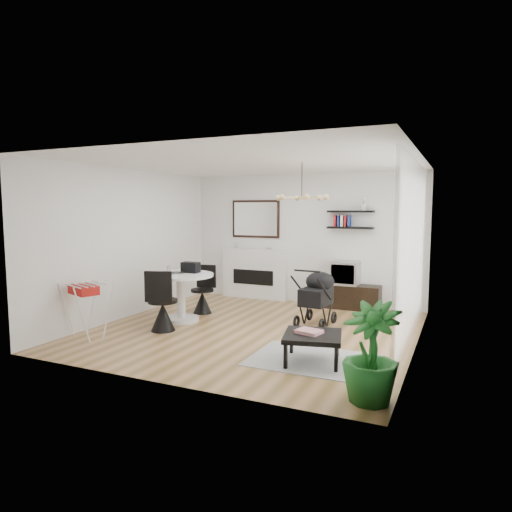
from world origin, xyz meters
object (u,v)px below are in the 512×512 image
at_px(fireplace, 255,267).
at_px(dining_table, 181,290).
at_px(coffee_table, 313,337).
at_px(tv_console, 348,296).
at_px(drying_rack, 87,309).
at_px(crt_tv, 345,273).
at_px(potted_plant, 371,353).
at_px(stroller, 317,299).

relative_size(fireplace, dining_table, 1.88).
bearing_deg(coffee_table, dining_table, 157.60).
bearing_deg(tv_console, drying_rack, -130.11).
bearing_deg(tv_console, fireplace, 175.79).
height_order(drying_rack, coffee_table, drying_rack).
bearing_deg(crt_tv, tv_console, 3.22).
relative_size(tv_console, coffee_table, 1.46).
height_order(coffee_table, potted_plant, potted_plant).
height_order(fireplace, dining_table, fireplace).
bearing_deg(stroller, dining_table, -156.25).
height_order(tv_console, potted_plant, potted_plant).
xyz_separation_m(tv_console, potted_plant, (1.24, -4.29, 0.28)).
distance_m(fireplace, tv_console, 2.16).
height_order(drying_rack, potted_plant, potted_plant).
bearing_deg(drying_rack, tv_console, 70.14).
relative_size(stroller, potted_plant, 0.97).
xyz_separation_m(dining_table, potted_plant, (3.67, -2.05, -0.03)).
height_order(crt_tv, stroller, stroller).
xyz_separation_m(tv_console, dining_table, (-2.43, -2.24, 0.32)).
distance_m(tv_console, stroller, 1.49).
bearing_deg(drying_rack, potted_plant, 12.86).
bearing_deg(dining_table, stroller, 19.00).
relative_size(drying_rack, coffee_table, 0.98).
distance_m(drying_rack, potted_plant, 4.42).
height_order(fireplace, tv_console, fireplace).
bearing_deg(stroller, potted_plant, -58.47).
height_order(fireplace, stroller, fireplace).
xyz_separation_m(fireplace, drying_rack, (-1.03, -3.88, -0.24)).
relative_size(crt_tv, potted_plant, 0.51).
height_order(crt_tv, coffee_table, crt_tv).
distance_m(fireplace, coffee_table, 4.32).
height_order(tv_console, drying_rack, drying_rack).
distance_m(dining_table, drying_rack, 1.65).
bearing_deg(dining_table, crt_tv, 43.31).
xyz_separation_m(fireplace, stroller, (1.92, -1.62, -0.25)).
distance_m(drying_rack, stroller, 3.72).
relative_size(crt_tv, coffee_table, 0.62).
xyz_separation_m(drying_rack, stroller, (2.95, 2.26, -0.01)).
relative_size(fireplace, coffee_table, 2.50).
height_order(crt_tv, drying_rack, crt_tv).
height_order(stroller, coffee_table, stroller).
bearing_deg(dining_table, coffee_table, -22.40).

